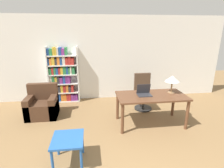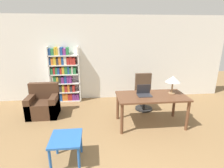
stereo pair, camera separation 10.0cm
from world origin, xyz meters
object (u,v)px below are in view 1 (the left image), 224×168
office_chair (143,93)px  side_table_blue (68,142)px  table_lamp (172,79)px  bookshelf (62,76)px  desk (151,99)px  armchair (42,106)px  laptop (144,93)px

office_chair → side_table_blue: (-1.93, -2.07, -0.05)m
table_lamp → bookshelf: 3.30m
bookshelf → table_lamp: bearing=-30.5°
office_chair → side_table_blue: office_chair is taller
desk → armchair: size_ratio=1.89×
office_chair → bookshelf: size_ratio=0.59×
desk → side_table_blue: bearing=-148.3°
office_chair → table_lamp: bearing=-62.3°
bookshelf → armchair: bearing=-112.5°
table_lamp → armchair: 3.42m
laptop → bookshelf: (-2.13, 1.73, 0.03)m
armchair → side_table_blue: bearing=-64.9°
office_chair → side_table_blue: size_ratio=1.86×
office_chair → armchair: (-2.81, -0.18, -0.17)m
table_lamp → side_table_blue: table_lamp is taller
armchair → bookshelf: size_ratio=0.49×
office_chair → bookshelf: 2.56m
desk → side_table_blue: desk is taller
laptop → office_chair: (0.26, 0.90, -0.35)m
table_lamp → office_chair: 1.15m
bookshelf → laptop: bearing=-39.0°
laptop → side_table_blue: laptop is taller
desk → laptop: laptop is taller
laptop → armchair: bearing=164.3°
table_lamp → armchair: (-3.25, 0.66, -0.81)m
desk → office_chair: (0.09, 0.93, -0.19)m
laptop → table_lamp: (0.70, 0.06, 0.29)m
table_lamp → armchair: size_ratio=0.50×
armchair → table_lamp: bearing=-11.5°
table_lamp → armchair: bearing=168.5°
desk → armchair: armchair is taller
desk → laptop: bearing=168.7°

